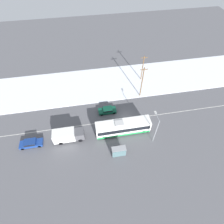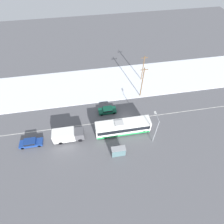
{
  "view_description": "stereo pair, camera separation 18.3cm",
  "coord_description": "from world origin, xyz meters",
  "views": [
    {
      "loc": [
        -7.5,
        -23.89,
        32.7
      ],
      "look_at": [
        -3.06,
        1.59,
        1.4
      ],
      "focal_mm": 28.0,
      "sensor_mm": 36.0,
      "label": 1
    },
    {
      "loc": [
        -7.32,
        -23.92,
        32.7
      ],
      "look_at": [
        -3.06,
        1.59,
        1.4
      ],
      "focal_mm": 28.0,
      "sensor_mm": 36.0,
      "label": 2
    }
  ],
  "objects": [
    {
      "name": "streetlamp",
      "position": [
        4.32,
        -6.14,
        4.53
      ],
      "size": [
        0.36,
        2.6,
        7.13
      ],
      "color": "#9EA3A8",
      "rests_on": "ground_plane"
    },
    {
      "name": "box_truck",
      "position": [
        -13.24,
        -3.14,
        1.59
      ],
      "size": [
        6.37,
        2.3,
        2.87
      ],
      "color": "silver",
      "rests_on": "ground_plane"
    },
    {
      "name": "city_bus",
      "position": [
        -1.51,
        -3.22,
        1.71
      ],
      "size": [
        11.73,
        2.57,
        3.5
      ],
      "color": "white",
      "rests_on": "ground_plane"
    },
    {
      "name": "pedestrian_at_stop",
      "position": [
        -2.8,
        -7.38,
        0.98
      ],
      "size": [
        0.57,
        0.26,
        1.59
      ],
      "color": "#23232D",
      "rests_on": "ground_plane"
    },
    {
      "name": "snow_lot",
      "position": [
        0.0,
        13.36,
        0.06
      ],
      "size": [
        80.0,
        13.99,
        0.12
      ],
      "color": "silver",
      "rests_on": "ground_plane"
    },
    {
      "name": "sedan_car",
      "position": [
        -3.97,
        2.83,
        0.79
      ],
      "size": [
        4.25,
        1.8,
        1.44
      ],
      "rotation": [
        0.0,
        0.0,
        3.14
      ],
      "color": "#0F4733",
      "rests_on": "ground_plane"
    },
    {
      "name": "utility_pole_roadside",
      "position": [
        5.31,
        7.05,
        4.6
      ],
      "size": [
        1.8,
        0.24,
        8.81
      ],
      "color": "brown",
      "rests_on": "ground_plane"
    },
    {
      "name": "parked_car_near_truck",
      "position": [
        -20.99,
        -3.25,
        0.79
      ],
      "size": [
        4.64,
        1.8,
        1.44
      ],
      "color": "navy",
      "rests_on": "ground_plane"
    },
    {
      "name": "lane_marking_center",
      "position": [
        0.0,
        0.0,
        0.0
      ],
      "size": [
        60.0,
        0.12,
        0.0
      ],
      "color": "silver",
      "rests_on": "ground_plane"
    },
    {
      "name": "utility_pole_snowlot",
      "position": [
        7.36,
        13.34,
        3.99
      ],
      "size": [
        1.8,
        0.24,
        7.61
      ],
      "color": "brown",
      "rests_on": "ground_plane"
    },
    {
      "name": "bus_shelter",
      "position": [
        -3.46,
        -8.69,
        1.67
      ],
      "size": [
        2.78,
        1.2,
        2.4
      ],
      "color": "gray",
      "rests_on": "ground_plane"
    },
    {
      "name": "ground_plane",
      "position": [
        0.0,
        0.0,
        0.0
      ],
      "size": [
        120.0,
        120.0,
        0.0
      ],
      "primitive_type": "plane",
      "color": "#56565B"
    }
  ]
}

